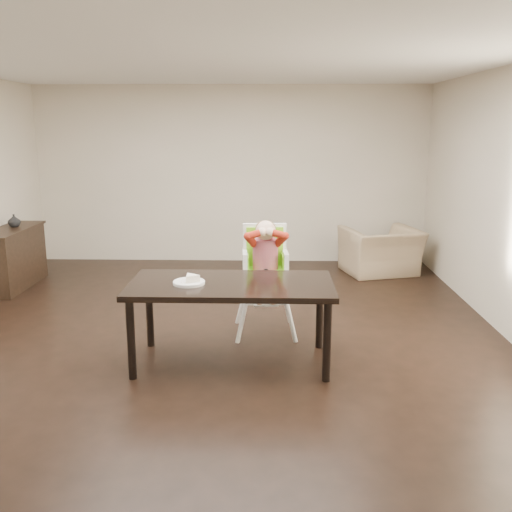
{
  "coord_description": "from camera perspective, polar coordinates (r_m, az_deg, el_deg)",
  "views": [
    {
      "loc": [
        0.62,
        -5.32,
        2.11
      ],
      "look_at": [
        0.47,
        0.11,
        0.85
      ],
      "focal_mm": 40.0,
      "sensor_mm": 36.0,
      "label": 1
    }
  ],
  "objects": [
    {
      "name": "ground",
      "position": [
        5.75,
        -4.78,
        -8.55
      ],
      "size": [
        7.0,
        7.0,
        0.0
      ],
      "primitive_type": "plane",
      "color": "black",
      "rests_on": "ground"
    },
    {
      "name": "room_walls",
      "position": [
        5.36,
        -5.16,
        10.24
      ],
      "size": [
        6.02,
        7.02,
        2.71
      ],
      "color": "beige",
      "rests_on": "ground"
    },
    {
      "name": "dining_table",
      "position": [
        5.06,
        -2.48,
        -3.54
      ],
      "size": [
        1.8,
        0.9,
        0.75
      ],
      "color": "black",
      "rests_on": "ground"
    },
    {
      "name": "high_chair",
      "position": [
        5.78,
        0.94,
        0.23
      ],
      "size": [
        0.52,
        0.52,
        1.18
      ],
      "rotation": [
        0.0,
        0.0,
        0.06
      ],
      "color": "white",
      "rests_on": "ground"
    },
    {
      "name": "plate",
      "position": [
        5.02,
        -6.64,
        -2.48
      ],
      "size": [
        0.3,
        0.3,
        0.08
      ],
      "rotation": [
        0.0,
        0.0,
        0.08
      ],
      "color": "white",
      "rests_on": "dining_table"
    },
    {
      "name": "armchair",
      "position": [
        8.38,
        12.4,
        1.22
      ],
      "size": [
        1.15,
        0.9,
        0.88
      ],
      "primitive_type": "imported",
      "rotation": [
        0.0,
        0.0,
        3.41
      ],
      "color": "tan",
      "rests_on": "ground"
    },
    {
      "name": "sideboard",
      "position": [
        8.16,
        -23.11,
        -0.17
      ],
      "size": [
        0.44,
        1.26,
        0.79
      ],
      "color": "black",
      "rests_on": "ground"
    },
    {
      "name": "vase",
      "position": [
        8.19,
        -23.03,
        3.26
      ],
      "size": [
        0.16,
        0.17,
        0.16
      ],
      "primitive_type": "imported",
      "rotation": [
        0.0,
        0.0,
        -0.0
      ],
      "color": "#99999E",
      "rests_on": "sideboard"
    }
  ]
}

